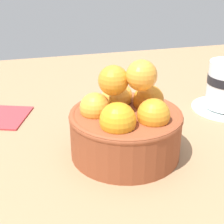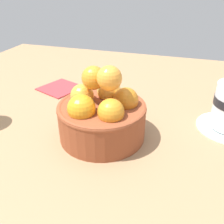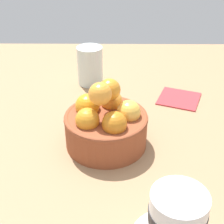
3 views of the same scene
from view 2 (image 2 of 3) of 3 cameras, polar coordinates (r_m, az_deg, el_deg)
name	(u,v)px [view 2 (image 2 of 3)]	position (r cm, az deg, el deg)	size (l,w,h in cm)	color
ground_plane	(103,146)	(47.27, -2.18, -7.79)	(110.82, 109.44, 4.72)	#997551
terracotta_bowl	(102,114)	(43.37, -2.35, -0.35)	(15.58, 15.58, 13.85)	brown
folded_napkin	(60,87)	(65.92, -11.88, 5.56)	(9.09, 9.20, 0.60)	#B23338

